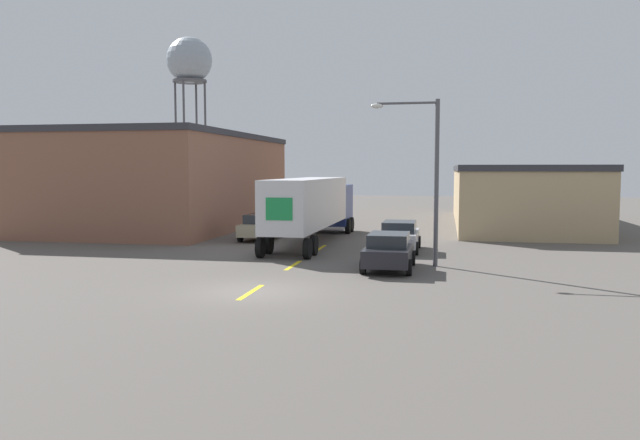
{
  "coord_description": "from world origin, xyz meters",
  "views": [
    {
      "loc": [
        6.66,
        -20.83,
        4.33
      ],
      "look_at": [
        0.86,
        7.86,
        1.91
      ],
      "focal_mm": 35.0,
      "sensor_mm": 36.0,
      "label": 1
    }
  ],
  "objects_px": {
    "parked_car_right_mid": "(399,235)",
    "water_tower": "(189,63)",
    "semi_truck": "(314,204)",
    "parked_car_right_near": "(389,251)",
    "street_lamp": "(427,168)",
    "parked_car_left_far": "(262,226)"
  },
  "relations": [
    {
      "from": "semi_truck",
      "to": "parked_car_left_far",
      "type": "height_order",
      "value": "semi_truck"
    },
    {
      "from": "semi_truck",
      "to": "parked_car_right_near",
      "type": "xyz_separation_m",
      "value": [
        5.22,
        -9.01,
        -1.46
      ]
    },
    {
      "from": "water_tower",
      "to": "semi_truck",
      "type": "bearing_deg",
      "value": -58.55
    },
    {
      "from": "water_tower",
      "to": "parked_car_right_near",
      "type": "bearing_deg",
      "value": -58.8
    },
    {
      "from": "parked_car_right_mid",
      "to": "parked_car_left_far",
      "type": "relative_size",
      "value": 1.0
    },
    {
      "from": "street_lamp",
      "to": "semi_truck",
      "type": "bearing_deg",
      "value": 131.54
    },
    {
      "from": "parked_car_right_mid",
      "to": "water_tower",
      "type": "distance_m",
      "value": 55.88
    },
    {
      "from": "parked_car_right_mid",
      "to": "parked_car_left_far",
      "type": "distance_m",
      "value": 9.36
    },
    {
      "from": "parked_car_right_near",
      "to": "street_lamp",
      "type": "distance_m",
      "value": 4.09
    },
    {
      "from": "semi_truck",
      "to": "parked_car_right_near",
      "type": "bearing_deg",
      "value": -59.43
    },
    {
      "from": "semi_truck",
      "to": "parked_car_right_mid",
      "type": "bearing_deg",
      "value": -28.06
    },
    {
      "from": "semi_truck",
      "to": "parked_car_right_near",
      "type": "height_order",
      "value": "semi_truck"
    },
    {
      "from": "parked_car_right_near",
      "to": "street_lamp",
      "type": "bearing_deg",
      "value": 41.82
    },
    {
      "from": "parked_car_right_mid",
      "to": "parked_car_left_far",
      "type": "bearing_deg",
      "value": 156.96
    },
    {
      "from": "semi_truck",
      "to": "parked_car_right_mid",
      "type": "xyz_separation_m",
      "value": [
        5.22,
        -2.84,
        -1.46
      ]
    },
    {
      "from": "semi_truck",
      "to": "street_lamp",
      "type": "xyz_separation_m",
      "value": [
        6.76,
        -7.63,
        2.07
      ]
    },
    {
      "from": "parked_car_right_mid",
      "to": "street_lamp",
      "type": "distance_m",
      "value": 6.15
    },
    {
      "from": "parked_car_left_far",
      "to": "street_lamp",
      "type": "bearing_deg",
      "value": -39.78
    },
    {
      "from": "parked_car_right_near",
      "to": "parked_car_right_mid",
      "type": "height_order",
      "value": "same"
    },
    {
      "from": "parked_car_right_near",
      "to": "street_lamp",
      "type": "height_order",
      "value": "street_lamp"
    },
    {
      "from": "semi_truck",
      "to": "parked_car_right_mid",
      "type": "relative_size",
      "value": 3.45
    },
    {
      "from": "parked_car_right_mid",
      "to": "water_tower",
      "type": "bearing_deg",
      "value": 124.65
    }
  ]
}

